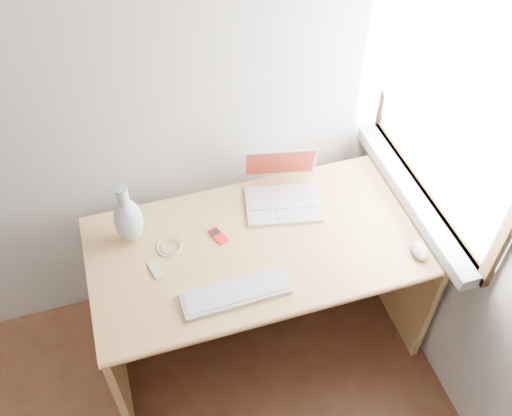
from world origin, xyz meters
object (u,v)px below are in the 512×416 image
object	(u,v)px
external_keyboard	(236,293)
vase	(128,219)
desk	(255,258)
laptop	(280,191)

from	to	relation	value
external_keyboard	vase	bearing A→B (deg)	128.91
desk	external_keyboard	distance (m)	0.41
laptop	vase	distance (m)	0.65
external_keyboard	desk	bearing A→B (deg)	59.23
desk	laptop	size ratio (longest dim) A/B	3.91
laptop	external_keyboard	bearing A→B (deg)	-115.55
desk	external_keyboard	world-z (taller)	external_keyboard
desk	vase	bearing A→B (deg)	169.65
desk	vase	size ratio (longest dim) A/B	4.78
desk	external_keyboard	xyz separation A→B (m)	(-0.17, -0.30, 0.22)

